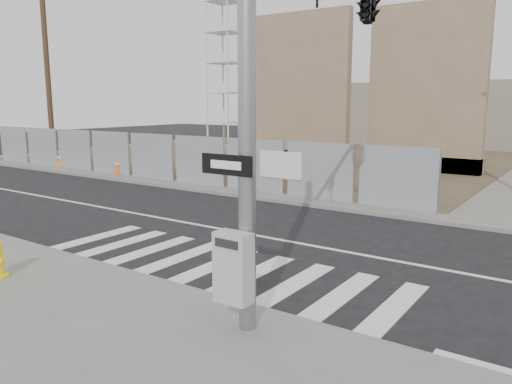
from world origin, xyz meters
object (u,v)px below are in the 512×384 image
Objects in this scene: signal_pole at (335,31)px; traffic_cone_d at (266,181)px; traffic_cone_a at (60,160)px; traffic_cone_c at (249,185)px; crane_tower at (225,18)px; traffic_cone_b at (118,166)px.

traffic_cone_d is (-6.43, 7.45, -4.29)m from signal_pole.
traffic_cone_a is 1.07× the size of traffic_cone_c.
traffic_cone_a is at bearing 159.80° from signal_pole.
signal_pole is 10.73m from traffic_cone_d.
signal_pole is at bearing -20.20° from traffic_cone_a.
traffic_cone_d is at bearing 1.65° from traffic_cone_a.
signal_pole is 20.94m from traffic_cone_a.
traffic_cone_c is at bearing -48.99° from crane_tower.
crane_tower reaches higher than traffic_cone_b.
traffic_cone_c is at bearing -3.62° from traffic_cone_a.
crane_tower is at bearing 103.53° from traffic_cone_b.
traffic_cone_d is (8.18, 0.41, 0.00)m from traffic_cone_b.
traffic_cone_d reaches higher than traffic_cone_b.
traffic_cone_b is 1.02× the size of traffic_cone_c.
traffic_cone_a reaches higher than traffic_cone_d.
traffic_cone_a is (-1.74, -11.97, -8.51)m from crane_tower.
traffic_cone_c is at bearing -87.75° from traffic_cone_d.
signal_pole is at bearing -47.43° from crane_tower.
traffic_cone_c is 1.18m from traffic_cone_d.
traffic_cone_c is (8.22, -0.77, -0.01)m from traffic_cone_b.
traffic_cone_a is at bearing 176.38° from traffic_cone_c.
crane_tower is 22.72× the size of traffic_cone_a.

